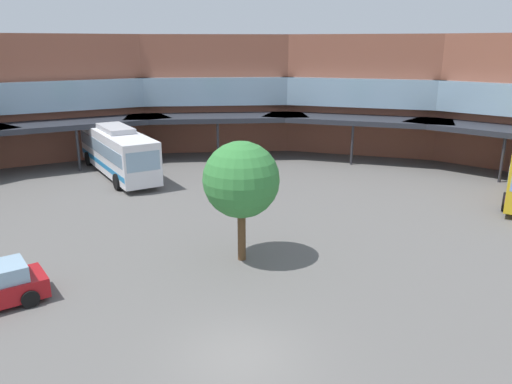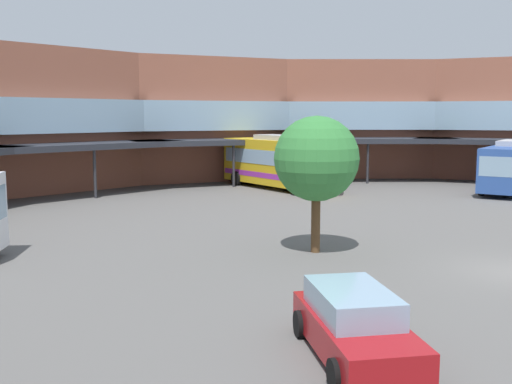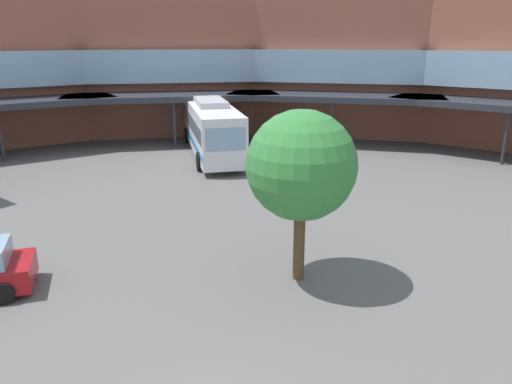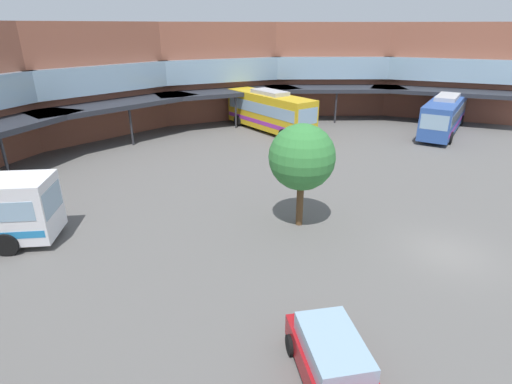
% 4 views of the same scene
% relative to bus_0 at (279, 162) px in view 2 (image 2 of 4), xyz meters
% --- Properties ---
extents(station_building, '(73.58, 45.75, 10.07)m').
position_rel_bus_0_xyz_m(station_building, '(-19.39, 2.88, 3.05)').
color(station_building, '#93543F').
rests_on(station_building, ground).
extents(bus_0, '(8.24, 10.43, 3.98)m').
position_rel_bus_0_xyz_m(bus_0, '(0.00, 0.00, 0.00)').
color(bus_0, gold).
rests_on(bus_0, ground).
extents(parked_car, '(4.71, 3.75, 1.53)m').
position_rel_bus_0_xyz_m(parked_car, '(-28.52, -10.98, -1.27)').
color(parked_car, '#A51419').
rests_on(parked_car, ground).
extents(plaza_tree, '(3.34, 3.34, 5.40)m').
position_rel_bus_0_xyz_m(plaza_tree, '(-18.81, -7.60, 1.69)').
color(plaza_tree, brown).
rests_on(plaza_tree, ground).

